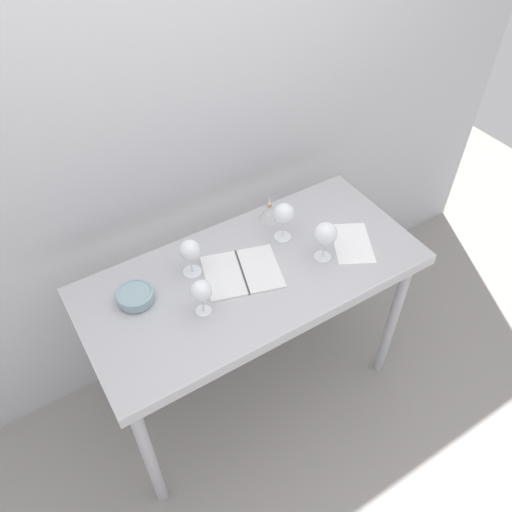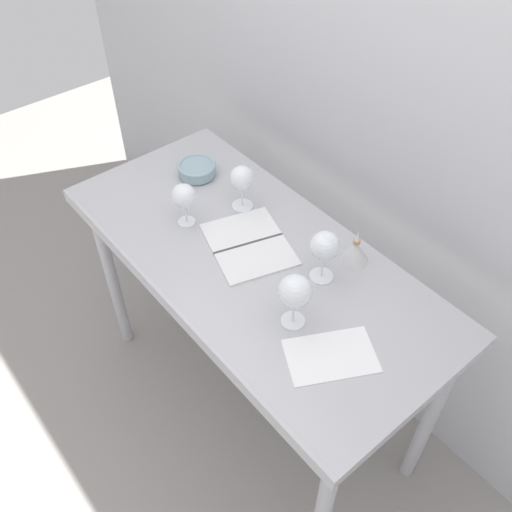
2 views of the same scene
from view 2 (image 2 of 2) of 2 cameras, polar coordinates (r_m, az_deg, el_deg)
ground_plane at (r=2.53m, az=-0.20°, el=-14.26°), size 6.00×6.00×0.00m
back_wall at (r=1.86m, az=11.91°, el=15.98°), size 3.80×0.04×2.60m
steel_counter at (r=1.89m, az=-0.40°, el=-2.06°), size 1.40×0.65×0.90m
wine_glass_far_left at (r=1.92m, az=-1.45°, el=7.86°), size 0.09×0.09×0.17m
wine_glass_near_right at (r=1.54m, az=4.02°, el=-3.71°), size 0.10×0.10×0.18m
wine_glass_near_left at (r=1.87m, az=-7.38°, el=6.04°), size 0.08×0.08×0.16m
wine_glass_far_right at (r=1.66m, az=7.05°, el=0.92°), size 0.09×0.09×0.18m
open_notebook at (r=1.84m, az=-0.76°, el=1.22°), size 0.36×0.32×0.01m
tasting_sheet_upper at (r=1.57m, az=7.65°, el=-10.06°), size 0.25×0.29×0.00m
tasting_bowl at (r=2.13m, az=-6.07°, el=8.80°), size 0.14×0.14×0.05m
decanter_funnel at (r=1.79m, az=10.08°, el=0.49°), size 0.09×0.09×0.12m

